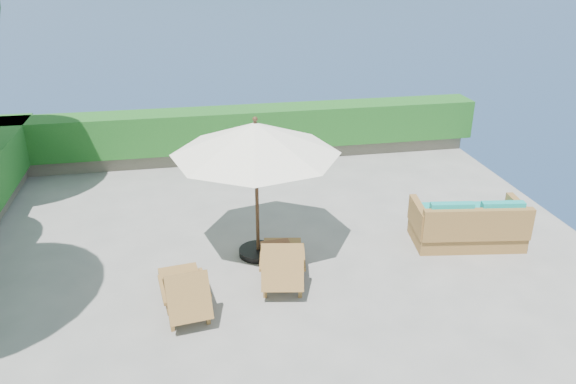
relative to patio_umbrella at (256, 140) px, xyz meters
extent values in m
plane|color=gray|center=(0.30, -0.57, -2.20)|extent=(12.00, 12.00, 0.00)
cube|color=#5F554B|center=(0.30, -0.57, -3.75)|extent=(12.00, 12.00, 3.00)
cube|color=slate|center=(0.30, 5.03, -2.02)|extent=(12.00, 0.60, 0.36)
cube|color=#134315|center=(0.30, 5.03, -1.35)|extent=(12.40, 0.90, 1.00)
cylinder|color=black|center=(0.00, 0.00, -2.15)|extent=(0.80, 0.80, 0.11)
cylinder|color=#3B2515|center=(0.00, 0.00, -0.95)|extent=(0.07, 0.07, 2.51)
cone|color=white|center=(0.00, 0.00, 0.03)|extent=(3.30, 3.30, 0.55)
sphere|color=#3B2515|center=(0.00, 0.00, 0.36)|extent=(0.10, 0.10, 0.09)
cube|color=olive|center=(-1.54, -1.96, -2.08)|extent=(0.06, 0.06, 0.25)
cube|color=olive|center=(-1.01, -1.89, -2.08)|extent=(0.06, 0.06, 0.25)
cube|color=olive|center=(-1.69, -0.83, -2.08)|extent=(0.06, 0.06, 0.25)
cube|color=olive|center=(-1.16, -0.76, -2.08)|extent=(0.06, 0.06, 0.25)
cube|color=olive|center=(-1.36, -1.27, -1.92)|extent=(0.79, 1.31, 0.09)
cube|color=olive|center=(-1.27, -1.97, -1.65)|extent=(0.67, 0.48, 0.66)
cube|color=olive|center=(-1.66, -1.50, -1.77)|extent=(0.16, 0.81, 0.05)
cube|color=olive|center=(-1.02, -1.41, -1.77)|extent=(0.16, 0.81, 0.05)
cube|color=olive|center=(-0.08, -1.37, -2.07)|extent=(0.07, 0.07, 0.26)
cube|color=olive|center=(0.47, -1.47, -2.07)|extent=(0.07, 0.07, 0.26)
cube|color=olive|center=(0.13, -0.18, -2.07)|extent=(0.07, 0.07, 0.26)
cube|color=olive|center=(0.69, -0.28, -2.07)|extent=(0.07, 0.07, 0.26)
cube|color=olive|center=(0.32, -0.72, -1.90)|extent=(0.88, 1.40, 0.09)
cube|color=olive|center=(0.19, -1.47, -1.62)|extent=(0.73, 0.53, 0.70)
cube|color=olive|center=(-0.05, -0.86, -1.75)|extent=(0.21, 0.85, 0.05)
cube|color=olive|center=(0.62, -0.98, -1.75)|extent=(0.21, 0.85, 0.05)
cube|color=brown|center=(0.06, -0.88, -1.97)|extent=(0.05, 0.05, 0.47)
cube|color=brown|center=(0.44, -0.86, -1.97)|extent=(0.05, 0.05, 0.47)
cube|color=brown|center=(0.04, -0.50, -1.97)|extent=(0.05, 0.05, 0.47)
cube|color=brown|center=(0.42, -0.47, -1.97)|extent=(0.05, 0.05, 0.47)
cube|color=brown|center=(0.24, -0.68, -1.71)|extent=(0.52, 0.52, 0.05)
cube|color=olive|center=(3.93, -0.26, -1.98)|extent=(2.10, 1.26, 0.44)
cube|color=olive|center=(3.86, -0.72, -1.60)|extent=(1.98, 0.44, 0.61)
cube|color=olive|center=(2.99, -0.13, -1.65)|extent=(0.27, 1.00, 0.50)
cube|color=olive|center=(4.87, -0.40, -1.65)|extent=(0.27, 1.00, 0.50)
cube|color=teal|center=(3.48, -0.14, -1.66)|extent=(0.96, 0.91, 0.20)
cube|color=teal|center=(4.39, -0.27, -1.66)|extent=(0.96, 0.91, 0.20)
cube|color=teal|center=(3.42, -0.55, -1.41)|extent=(0.78, 0.26, 0.40)
cube|color=teal|center=(4.34, -0.68, -1.41)|extent=(0.78, 0.26, 0.40)
camera|label=1|loc=(-1.12, -8.86, 2.99)|focal=35.00mm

